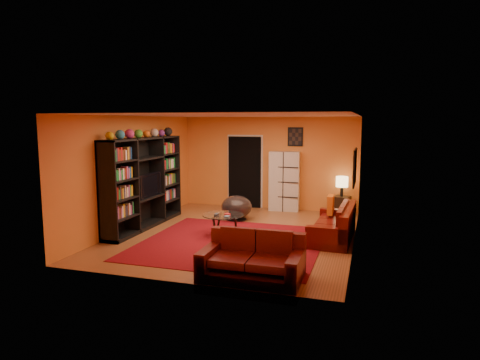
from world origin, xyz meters
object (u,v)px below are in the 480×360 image
(loveseat, at_px, (253,259))
(table_lamp, at_px, (342,182))
(coffee_table, at_px, (223,217))
(bowl_chair, at_px, (237,207))
(storage_cabinet, at_px, (284,181))
(sofa, at_px, (337,226))
(entertainment_unit, at_px, (144,183))
(tv, at_px, (146,185))
(side_table, at_px, (341,206))

(loveseat, xyz_separation_m, table_lamp, (1.03, 5.10, 0.59))
(coffee_table, bearing_deg, bowl_chair, 95.97)
(loveseat, xyz_separation_m, storage_cabinet, (-0.54, 5.21, 0.54))
(bowl_chair, distance_m, table_lamp, 2.90)
(sofa, xyz_separation_m, coffee_table, (-2.40, -0.40, 0.12))
(entertainment_unit, distance_m, sofa, 4.48)
(tv, bearing_deg, storage_cabinet, -44.30)
(tv, distance_m, table_lamp, 5.05)
(loveseat, height_order, bowl_chair, loveseat)
(tv, relative_size, coffee_table, 1.08)
(sofa, distance_m, bowl_chair, 2.76)
(tv, height_order, coffee_table, tv)
(tv, xyz_separation_m, loveseat, (3.26, -2.43, -0.72))
(entertainment_unit, height_order, storage_cabinet, entertainment_unit)
(loveseat, height_order, table_lamp, table_lamp)
(side_table, bearing_deg, coffee_table, -129.16)
(bowl_chair, xyz_separation_m, table_lamp, (2.48, 1.40, 0.54))
(bowl_chair, xyz_separation_m, side_table, (2.48, 1.40, -0.08))
(entertainment_unit, relative_size, side_table, 6.00)
(sofa, distance_m, loveseat, 2.86)
(loveseat, bearing_deg, bowl_chair, 21.16)
(coffee_table, xyz_separation_m, storage_cabinet, (0.76, 2.97, 0.41))
(loveseat, bearing_deg, sofa, -22.78)
(sofa, bearing_deg, storage_cabinet, 124.86)
(coffee_table, xyz_separation_m, bowl_chair, (-0.15, 1.46, -0.08))
(storage_cabinet, distance_m, table_lamp, 1.57)
(entertainment_unit, relative_size, loveseat, 1.89)
(storage_cabinet, height_order, bowl_chair, storage_cabinet)
(storage_cabinet, height_order, side_table, storage_cabinet)
(sofa, relative_size, loveseat, 1.25)
(entertainment_unit, xyz_separation_m, coffee_table, (2.01, -0.17, -0.64))
(entertainment_unit, xyz_separation_m, bowl_chair, (1.86, 1.29, -0.72))
(loveseat, xyz_separation_m, coffee_table, (-1.30, 2.24, 0.13))
(loveseat, bearing_deg, table_lamp, -11.63)
(entertainment_unit, height_order, table_lamp, entertainment_unit)
(bowl_chair, bearing_deg, entertainment_unit, -145.27)
(entertainment_unit, xyz_separation_m, tv, (0.05, 0.01, -0.05))
(bowl_chair, bearing_deg, side_table, 29.46)
(bowl_chair, bearing_deg, storage_cabinet, 58.92)
(table_lamp, bearing_deg, entertainment_unit, -148.21)
(storage_cabinet, xyz_separation_m, table_lamp, (1.57, -0.11, 0.05))
(coffee_table, distance_m, table_lamp, 3.71)
(entertainment_unit, relative_size, storage_cabinet, 1.82)
(coffee_table, height_order, storage_cabinet, storage_cabinet)
(bowl_chair, bearing_deg, loveseat, -68.60)
(tv, bearing_deg, loveseat, -126.70)
(tv, height_order, storage_cabinet, storage_cabinet)
(entertainment_unit, relative_size, tv, 3.08)
(tv, relative_size, loveseat, 0.61)
(tv, relative_size, sofa, 0.49)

